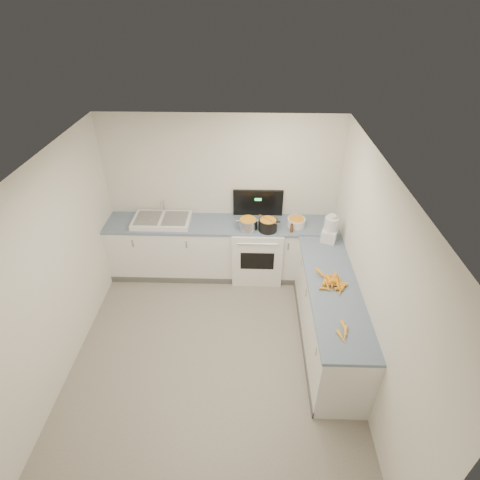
{
  "coord_description": "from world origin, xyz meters",
  "views": [
    {
      "loc": [
        0.42,
        -3.08,
        3.92
      ],
      "look_at": [
        0.3,
        1.1,
        1.05
      ],
      "focal_mm": 28.0,
      "sensor_mm": 36.0,
      "label": 1
    }
  ],
  "objects_px": {
    "black_pot": "(268,226)",
    "mixing_bowl": "(296,222)",
    "steel_pot": "(248,225)",
    "extract_bottle": "(292,228)",
    "stove": "(257,249)",
    "food_processor": "(330,230)",
    "spice_jar": "(292,228)",
    "sink": "(162,220)"
  },
  "relations": [
    {
      "from": "steel_pot",
      "to": "black_pot",
      "type": "distance_m",
      "value": 0.29
    },
    {
      "from": "stove",
      "to": "mixing_bowl",
      "type": "height_order",
      "value": "stove"
    },
    {
      "from": "extract_bottle",
      "to": "mixing_bowl",
      "type": "bearing_deg",
      "value": 64.63
    },
    {
      "from": "extract_bottle",
      "to": "food_processor",
      "type": "relative_size",
      "value": 0.3
    },
    {
      "from": "food_processor",
      "to": "sink",
      "type": "bearing_deg",
      "value": 170.68
    },
    {
      "from": "mixing_bowl",
      "to": "food_processor",
      "type": "height_order",
      "value": "food_processor"
    },
    {
      "from": "sink",
      "to": "black_pot",
      "type": "relative_size",
      "value": 3.15
    },
    {
      "from": "extract_bottle",
      "to": "spice_jar",
      "type": "relative_size",
      "value": 1.39
    },
    {
      "from": "stove",
      "to": "extract_bottle",
      "type": "bearing_deg",
      "value": -21.64
    },
    {
      "from": "stove",
      "to": "mixing_bowl",
      "type": "distance_m",
      "value": 0.78
    },
    {
      "from": "stove",
      "to": "mixing_bowl",
      "type": "relative_size",
      "value": 5.14
    },
    {
      "from": "steel_pot",
      "to": "extract_bottle",
      "type": "bearing_deg",
      "value": -3.76
    },
    {
      "from": "steel_pot",
      "to": "black_pot",
      "type": "relative_size",
      "value": 0.99
    },
    {
      "from": "black_pot",
      "to": "mixing_bowl",
      "type": "bearing_deg",
      "value": 17.4
    },
    {
      "from": "extract_bottle",
      "to": "stove",
      "type": "bearing_deg",
      "value": 158.36
    },
    {
      "from": "sink",
      "to": "extract_bottle",
      "type": "distance_m",
      "value": 1.95
    },
    {
      "from": "steel_pot",
      "to": "mixing_bowl",
      "type": "bearing_deg",
      "value": 10.2
    },
    {
      "from": "spice_jar",
      "to": "food_processor",
      "type": "bearing_deg",
      "value": -24.02
    },
    {
      "from": "extract_bottle",
      "to": "food_processor",
      "type": "distance_m",
      "value": 0.55
    },
    {
      "from": "stove",
      "to": "spice_jar",
      "type": "height_order",
      "value": "stove"
    },
    {
      "from": "sink",
      "to": "steel_pot",
      "type": "distance_m",
      "value": 1.32
    },
    {
      "from": "sink",
      "to": "black_pot",
      "type": "height_order",
      "value": "sink"
    },
    {
      "from": "stove",
      "to": "mixing_bowl",
      "type": "xyz_separation_m",
      "value": [
        0.57,
        -0.02,
        0.53
      ]
    },
    {
      "from": "sink",
      "to": "extract_bottle",
      "type": "bearing_deg",
      "value": -6.16
    },
    {
      "from": "sink",
      "to": "spice_jar",
      "type": "height_order",
      "value": "sink"
    },
    {
      "from": "mixing_bowl",
      "to": "food_processor",
      "type": "relative_size",
      "value": 0.65
    },
    {
      "from": "stove",
      "to": "steel_pot",
      "type": "height_order",
      "value": "stove"
    },
    {
      "from": "stove",
      "to": "sink",
      "type": "xyz_separation_m",
      "value": [
        -1.45,
        0.02,
        0.5
      ]
    },
    {
      "from": "food_processor",
      "to": "mixing_bowl",
      "type": "bearing_deg",
      "value": 139.58
    },
    {
      "from": "mixing_bowl",
      "to": "stove",
      "type": "bearing_deg",
      "value": 177.67
    },
    {
      "from": "sink",
      "to": "stove",
      "type": "bearing_deg",
      "value": -0.62
    },
    {
      "from": "mixing_bowl",
      "to": "spice_jar",
      "type": "xyz_separation_m",
      "value": [
        -0.07,
        -0.14,
        -0.02
      ]
    },
    {
      "from": "steel_pot",
      "to": "extract_bottle",
      "type": "relative_size",
      "value": 2.23
    },
    {
      "from": "black_pot",
      "to": "spice_jar",
      "type": "bearing_deg",
      "value": -0.99
    },
    {
      "from": "mixing_bowl",
      "to": "extract_bottle",
      "type": "xyz_separation_m",
      "value": [
        -0.08,
        -0.17,
        -0.0
      ]
    },
    {
      "from": "steel_pot",
      "to": "food_processor",
      "type": "bearing_deg",
      "value": -11.58
    },
    {
      "from": "spice_jar",
      "to": "black_pot",
      "type": "bearing_deg",
      "value": 179.01
    },
    {
      "from": "black_pot",
      "to": "extract_bottle",
      "type": "height_order",
      "value": "black_pot"
    },
    {
      "from": "extract_bottle",
      "to": "food_processor",
      "type": "bearing_deg",
      "value": -20.77
    },
    {
      "from": "sink",
      "to": "spice_jar",
      "type": "xyz_separation_m",
      "value": [
        1.94,
        -0.18,
        0.01
      ]
    },
    {
      "from": "sink",
      "to": "steel_pot",
      "type": "height_order",
      "value": "sink"
    },
    {
      "from": "steel_pot",
      "to": "food_processor",
      "type": "height_order",
      "value": "food_processor"
    }
  ]
}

